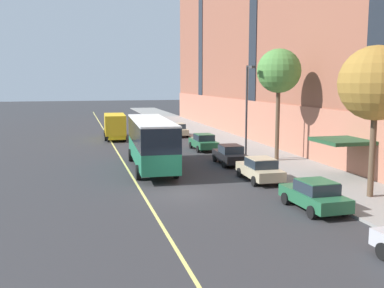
% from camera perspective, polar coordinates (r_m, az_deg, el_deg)
% --- Properties ---
extents(ground_plane, '(260.00, 260.00, 0.00)m').
position_cam_1_polar(ground_plane, '(26.36, -1.42, -6.27)').
color(ground_plane, '#303033').
extents(sidewalk, '(5.84, 160.00, 0.15)m').
position_cam_1_polar(sidewalk, '(32.60, 14.44, -3.62)').
color(sidewalk, gray).
rests_on(sidewalk, ground).
extents(city_bus, '(3.22, 11.29, 3.72)m').
position_cam_1_polar(city_bus, '(33.11, -5.21, 0.42)').
color(city_bus, '#1E704C').
rests_on(city_bus, ground).
extents(parked_car_green_1, '(1.98, 4.36, 1.56)m').
position_cam_1_polar(parked_car_green_1, '(42.50, 1.47, 0.26)').
color(parked_car_green_1, '#23603D').
rests_on(parked_car_green_1, ground).
extents(parked_car_black_2, '(2.05, 4.41, 1.56)m').
position_cam_1_polar(parked_car_black_2, '(35.32, 4.86, -1.35)').
color(parked_car_black_2, black).
rests_on(parked_car_black_2, ground).
extents(parked_car_champagne_4, '(2.02, 4.65, 1.56)m').
position_cam_1_polar(parked_car_champagne_4, '(53.33, -1.93, 1.83)').
color(parked_car_champagne_4, '#BCAD89').
rests_on(parked_car_champagne_4, ground).
extents(parked_car_champagne_5, '(2.05, 4.43, 1.56)m').
position_cam_1_polar(parked_car_champagne_5, '(29.68, 8.62, -3.19)').
color(parked_car_champagne_5, '#BCAD89').
rests_on(parked_car_champagne_5, ground).
extents(parked_car_green_7, '(2.09, 4.26, 1.56)m').
position_cam_1_polar(parked_car_green_7, '(23.62, 15.30, -6.28)').
color(parked_car_green_7, '#23603D').
rests_on(parked_car_green_7, ground).
extents(box_truck, '(2.60, 7.60, 2.84)m').
position_cam_1_polar(box_truck, '(51.41, -9.80, 2.46)').
color(box_truck, gold).
rests_on(box_truck, ground).
extents(taxi_cab, '(2.05, 4.83, 1.56)m').
position_cam_1_polar(taxi_cab, '(50.39, -9.75, 1.36)').
color(taxi_cab, yellow).
rests_on(taxi_cab, ground).
extents(street_tree_mid_block, '(4.03, 4.03, 8.25)m').
position_cam_1_polar(street_tree_mid_block, '(26.20, 22.34, 7.10)').
color(street_tree_mid_block, brown).
rests_on(street_tree_mid_block, sidewalk).
extents(street_tree_far_uptown, '(3.49, 3.49, 8.89)m').
position_cam_1_polar(street_tree_far_uptown, '(36.53, 10.97, 9.01)').
color(street_tree_far_uptown, brown).
rests_on(street_tree_far_uptown, sidewalk).
extents(street_lamp, '(0.36, 1.48, 7.57)m').
position_cam_1_polar(street_lamp, '(36.18, 7.07, 5.14)').
color(street_lamp, '#2D2D30').
rests_on(street_lamp, sidewalk).
extents(lane_centerline, '(0.16, 140.00, 0.01)m').
position_cam_1_polar(lane_centerline, '(28.86, -7.03, -5.07)').
color(lane_centerline, '#E0D66B').
rests_on(lane_centerline, ground).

